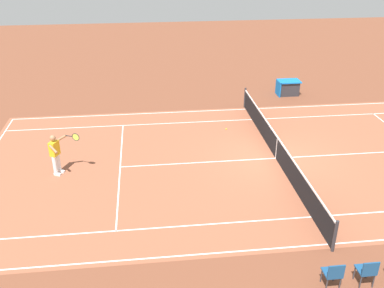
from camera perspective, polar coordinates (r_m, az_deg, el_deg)
name	(u,v)px	position (r m, az deg, el deg)	size (l,w,h in m)	color
ground_plane	(276,158)	(18.24, 11.01, -1.86)	(60.00, 60.00, 0.00)	brown
court_slab	(276,158)	(18.24, 11.01, -1.86)	(24.20, 11.40, 0.00)	#935138
court_line_markings	(276,158)	(18.24, 11.01, -1.85)	(23.85, 11.05, 0.01)	white
tennis_net	(277,148)	(18.01, 11.14, -0.49)	(0.10, 11.70, 1.08)	#2D2D33
tennis_player_near	(56,152)	(17.16, -17.57, -1.07)	(1.19, 0.75, 1.70)	white
tennis_ball	(226,129)	(20.52, 4.55, 2.00)	(0.07, 0.07, 0.07)	#CCE01E
spectator_chair_1	(367,270)	(12.62, 22.17, -15.22)	(0.44, 0.44, 0.88)	#38383D
spectator_chair_2	(333,273)	(12.24, 18.20, -15.94)	(0.44, 0.44, 0.88)	#38383D
equipment_cart_tarped	(288,88)	(25.38, 12.56, 7.31)	(1.25, 0.84, 0.85)	#2D2D33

